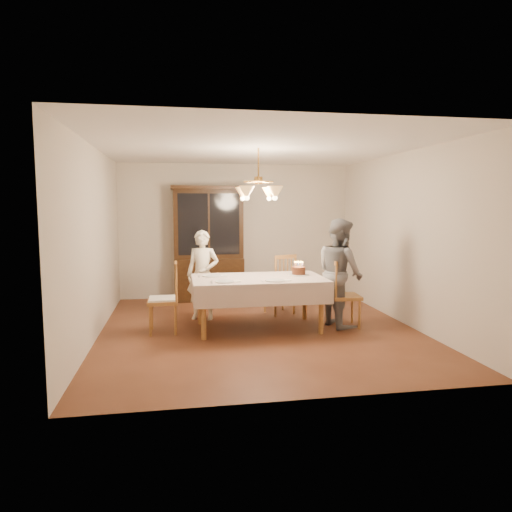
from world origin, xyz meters
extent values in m
plane|color=#502717|center=(0.00, 0.00, 0.00)|extent=(5.00, 5.00, 0.00)
plane|color=white|center=(0.00, 0.00, 2.60)|extent=(5.00, 5.00, 0.00)
plane|color=beige|center=(0.00, 2.50, 1.30)|extent=(4.50, 0.00, 4.50)
plane|color=beige|center=(0.00, -2.50, 1.30)|extent=(4.50, 0.00, 4.50)
plane|color=beige|center=(-2.25, 0.00, 1.30)|extent=(0.00, 5.00, 5.00)
plane|color=beige|center=(2.25, 0.00, 1.30)|extent=(0.00, 5.00, 5.00)
cube|color=#915C2A|center=(0.00, 0.00, 0.73)|extent=(1.80, 1.00, 0.04)
cube|color=beige|center=(0.00, 0.00, 0.75)|extent=(1.90, 1.10, 0.01)
cylinder|color=#915C2A|center=(-0.82, -0.42, 0.35)|extent=(0.07, 0.07, 0.71)
cylinder|color=#915C2A|center=(0.82, -0.42, 0.35)|extent=(0.07, 0.07, 0.71)
cylinder|color=#915C2A|center=(-0.82, 0.42, 0.35)|extent=(0.07, 0.07, 0.71)
cylinder|color=#915C2A|center=(0.82, 0.42, 0.35)|extent=(0.07, 0.07, 0.71)
cube|color=black|center=(-0.56, 2.23, 0.40)|extent=(1.30, 0.50, 0.80)
cube|color=black|center=(-0.56, 2.28, 1.45)|extent=(1.30, 0.40, 1.30)
cube|color=black|center=(-0.56, 2.08, 1.45)|extent=(1.14, 0.01, 1.14)
cube|color=black|center=(-0.56, 2.23, 2.13)|extent=(1.38, 0.54, 0.06)
cube|color=#915C2A|center=(0.52, 0.89, 0.45)|extent=(0.55, 0.54, 0.05)
cube|color=#915C2A|center=(0.58, 0.71, 0.97)|extent=(0.39, 0.16, 0.06)
cylinder|color=#915C2A|center=(0.63, 1.11, 0.21)|extent=(0.04, 0.04, 0.43)
cylinder|color=#915C2A|center=(0.29, 1.00, 0.21)|extent=(0.04, 0.04, 0.43)
cylinder|color=#915C2A|center=(0.74, 0.79, 0.21)|extent=(0.04, 0.04, 0.43)
cylinder|color=#915C2A|center=(0.40, 0.67, 0.21)|extent=(0.04, 0.04, 0.43)
cube|color=#915C2A|center=(-1.37, 0.04, 0.45)|extent=(0.42, 0.44, 0.05)
cube|color=#915C2A|center=(-1.18, 0.04, 0.97)|extent=(0.04, 0.40, 0.06)
cylinder|color=#915C2A|center=(-1.54, 0.22, 0.21)|extent=(0.04, 0.04, 0.43)
cylinder|color=#915C2A|center=(-1.53, -0.14, 0.21)|extent=(0.04, 0.04, 0.43)
cylinder|color=#915C2A|center=(-1.20, 0.22, 0.21)|extent=(0.04, 0.04, 0.43)
cylinder|color=#915C2A|center=(-1.19, -0.14, 0.21)|extent=(0.04, 0.04, 0.43)
cube|color=white|center=(-1.37, 0.04, 0.48)|extent=(0.38, 0.40, 0.03)
cube|color=#915C2A|center=(1.29, -0.09, 0.45)|extent=(0.45, 0.47, 0.05)
cube|color=#915C2A|center=(1.10, -0.07, 0.97)|extent=(0.07, 0.40, 0.06)
cylinder|color=#915C2A|center=(1.45, -0.28, 0.21)|extent=(0.04, 0.04, 0.43)
cylinder|color=#915C2A|center=(1.48, 0.08, 0.21)|extent=(0.04, 0.04, 0.43)
cylinder|color=#915C2A|center=(1.11, -0.25, 0.21)|extent=(0.04, 0.04, 0.43)
cylinder|color=#915C2A|center=(1.14, 0.11, 0.21)|extent=(0.04, 0.04, 0.43)
imported|color=beige|center=(-0.76, 0.72, 0.71)|extent=(0.59, 0.47, 1.41)
imported|color=slate|center=(1.23, -0.02, 0.80)|extent=(0.74, 0.88, 1.61)
cylinder|color=white|center=(0.63, 0.11, 0.77)|extent=(0.30, 0.30, 0.01)
cylinder|color=#3C1A0D|center=(0.63, 0.11, 0.83)|extent=(0.20, 0.20, 0.11)
cylinder|color=#598CD8|center=(0.69, 0.11, 0.92)|extent=(0.01, 0.01, 0.07)
sphere|color=#FFB23F|center=(0.69, 0.11, 0.96)|extent=(0.01, 0.01, 0.01)
cylinder|color=pink|center=(0.69, 0.14, 0.92)|extent=(0.01, 0.01, 0.07)
sphere|color=#FFB23F|center=(0.69, 0.14, 0.96)|extent=(0.01, 0.01, 0.01)
cylinder|color=#EACC66|center=(0.67, 0.16, 0.92)|extent=(0.01, 0.01, 0.07)
sphere|color=#FFB23F|center=(0.67, 0.16, 0.96)|extent=(0.01, 0.01, 0.01)
cylinder|color=#598CD8|center=(0.65, 0.17, 0.92)|extent=(0.01, 0.01, 0.07)
sphere|color=#FFB23F|center=(0.65, 0.17, 0.96)|extent=(0.01, 0.01, 0.01)
cylinder|color=pink|center=(0.62, 0.17, 0.92)|extent=(0.01, 0.01, 0.07)
sphere|color=#FFB23F|center=(0.62, 0.17, 0.96)|extent=(0.01, 0.01, 0.01)
cylinder|color=#EACC66|center=(0.59, 0.16, 0.92)|extent=(0.01, 0.01, 0.07)
sphere|color=#FFB23F|center=(0.59, 0.16, 0.96)|extent=(0.01, 0.01, 0.01)
cylinder|color=#598CD8|center=(0.58, 0.14, 0.92)|extent=(0.01, 0.01, 0.07)
sphere|color=#FFB23F|center=(0.58, 0.14, 0.96)|extent=(0.01, 0.01, 0.01)
cylinder|color=pink|center=(0.57, 0.11, 0.92)|extent=(0.01, 0.01, 0.07)
sphere|color=#FFB23F|center=(0.57, 0.11, 0.96)|extent=(0.01, 0.01, 0.01)
cylinder|color=#EACC66|center=(0.58, 0.09, 0.92)|extent=(0.01, 0.01, 0.07)
sphere|color=#FFB23F|center=(0.58, 0.09, 0.96)|extent=(0.01, 0.01, 0.01)
cylinder|color=#598CD8|center=(0.59, 0.07, 0.92)|extent=(0.01, 0.01, 0.07)
sphere|color=#FFB23F|center=(0.59, 0.07, 0.96)|extent=(0.01, 0.01, 0.01)
cylinder|color=pink|center=(0.62, 0.05, 0.92)|extent=(0.01, 0.01, 0.07)
sphere|color=#FFB23F|center=(0.62, 0.05, 0.96)|extent=(0.01, 0.01, 0.01)
cylinder|color=#EACC66|center=(0.65, 0.05, 0.92)|extent=(0.01, 0.01, 0.07)
sphere|color=#FFB23F|center=(0.65, 0.05, 0.96)|extent=(0.01, 0.01, 0.01)
cylinder|color=#598CD8|center=(0.67, 0.07, 0.92)|extent=(0.01, 0.01, 0.07)
sphere|color=#FFB23F|center=(0.67, 0.07, 0.96)|extent=(0.01, 0.01, 0.01)
cylinder|color=pink|center=(0.69, 0.09, 0.92)|extent=(0.01, 0.01, 0.07)
sphere|color=#FFB23F|center=(0.69, 0.09, 0.96)|extent=(0.01, 0.01, 0.01)
cylinder|color=white|center=(-0.53, -0.32, 0.77)|extent=(0.25, 0.25, 0.02)
cube|color=silver|center=(-0.70, -0.32, 0.76)|extent=(0.01, 0.16, 0.01)
cube|color=white|center=(-0.36, -0.32, 0.76)|extent=(0.10, 0.10, 0.01)
cylinder|color=white|center=(0.17, -0.35, 0.77)|extent=(0.26, 0.26, 0.02)
cube|color=silver|center=(-0.01, -0.35, 0.76)|extent=(0.01, 0.16, 0.01)
cube|color=white|center=(0.35, -0.35, 0.76)|extent=(0.10, 0.10, 0.01)
cylinder|color=white|center=(-0.66, 0.23, 0.77)|extent=(0.27, 0.27, 0.02)
cube|color=silver|center=(-0.84, 0.23, 0.76)|extent=(0.01, 0.16, 0.01)
cube|color=white|center=(-0.48, 0.23, 0.76)|extent=(0.10, 0.10, 0.01)
cylinder|color=#BF8C3F|center=(0.00, 0.00, 2.40)|extent=(0.02, 0.02, 0.40)
cylinder|color=#BF8C3F|center=(0.00, 0.00, 2.15)|extent=(0.12, 0.12, 0.10)
cone|color=#D8994C|center=(0.20, 0.20, 1.97)|extent=(0.22, 0.22, 0.18)
sphere|color=#FFD899|center=(0.20, 0.20, 1.90)|extent=(0.07, 0.07, 0.07)
cone|color=#D8994C|center=(-0.20, 0.20, 1.97)|extent=(0.22, 0.22, 0.18)
sphere|color=#FFD899|center=(-0.20, 0.20, 1.90)|extent=(0.07, 0.07, 0.07)
cone|color=#D8994C|center=(-0.20, -0.20, 1.97)|extent=(0.22, 0.22, 0.18)
sphere|color=#FFD899|center=(-0.20, -0.20, 1.90)|extent=(0.07, 0.07, 0.07)
cone|color=#D8994C|center=(0.20, -0.20, 1.97)|extent=(0.22, 0.22, 0.18)
sphere|color=#FFD899|center=(0.20, -0.20, 1.90)|extent=(0.07, 0.07, 0.07)
camera|label=1|loc=(-1.15, -6.42, 1.79)|focal=32.00mm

